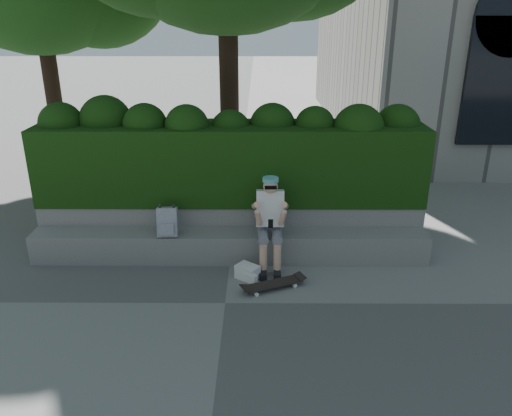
{
  "coord_description": "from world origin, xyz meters",
  "views": [
    {
      "loc": [
        0.43,
        -5.63,
        3.55
      ],
      "look_at": [
        0.4,
        1.0,
        0.95
      ],
      "focal_mm": 35.0,
      "sensor_mm": 36.0,
      "label": 1
    }
  ],
  "objects_px": {
    "person": "(270,219)",
    "skateboard": "(273,284)",
    "backpack_plaid": "(167,222)",
    "backpack_ground": "(248,272)"
  },
  "relations": [
    {
      "from": "backpack_ground",
      "to": "person",
      "type": "bearing_deg",
      "value": 89.64
    },
    {
      "from": "backpack_plaid",
      "to": "backpack_ground",
      "type": "relative_size",
      "value": 1.39
    },
    {
      "from": "person",
      "to": "backpack_ground",
      "type": "distance_m",
      "value": 0.83
    },
    {
      "from": "backpack_plaid",
      "to": "backpack_ground",
      "type": "bearing_deg",
      "value": -24.84
    },
    {
      "from": "person",
      "to": "skateboard",
      "type": "xyz_separation_m",
      "value": [
        0.04,
        -0.7,
        -0.68
      ]
    },
    {
      "from": "person",
      "to": "backpack_plaid",
      "type": "bearing_deg",
      "value": 176.93
    },
    {
      "from": "person",
      "to": "backpack_ground",
      "type": "height_order",
      "value": "person"
    },
    {
      "from": "person",
      "to": "skateboard",
      "type": "bearing_deg",
      "value": -87.07
    },
    {
      "from": "person",
      "to": "backpack_plaid",
      "type": "height_order",
      "value": "person"
    },
    {
      "from": "backpack_plaid",
      "to": "backpack_ground",
      "type": "xyz_separation_m",
      "value": [
        1.19,
        -0.49,
        -0.57
      ]
    }
  ]
}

